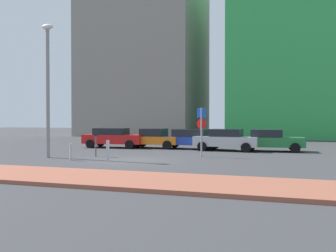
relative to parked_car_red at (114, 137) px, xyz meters
The scene contains 14 objects.
ground_plane 8.85m from the parked_car_red, 57.86° to the right, with size 120.00×120.00×0.00m, color #38383A.
sidewalk_brick 14.52m from the parked_car_red, 71.13° to the right, with size 40.00×3.33×0.14m, color #93513D.
parked_car_red is the anchor object (origin of this frame).
parked_car_orange 3.12m from the parked_car_red, 10.29° to the left, with size 3.92×2.08×1.46m.
parked_car_blue 5.92m from the parked_car_red, ahead, with size 4.68×2.08×1.43m.
parked_car_silver 8.57m from the parked_car_red, ahead, with size 4.42×2.19×1.49m.
parked_car_green 11.45m from the parked_car_red, ahead, with size 4.28×2.23×1.47m.
parking_sign_post 9.15m from the parked_car_red, 30.35° to the right, with size 0.59×0.19×2.83m.
parking_meter 6.65m from the parked_car_red, 72.47° to the right, with size 0.18×0.14×1.48m.
street_lamp 8.49m from the parked_car_red, 91.97° to the right, with size 0.70×0.36×7.48m.
traffic_bollard_near 8.72m from the parked_car_red, 78.46° to the right, with size 0.14×0.14×0.88m, color #B7B7BC.
traffic_bollard_mid 8.99m from the parked_car_red, 65.55° to the right, with size 0.17×0.17×1.08m, color #B7B7BC.
building_colorful_midrise 28.04m from the parked_car_red, 54.91° to the left, with size 17.81×12.66×23.22m, color green.
building_under_construction 24.27m from the parked_car_red, 105.13° to the left, with size 14.64×13.22×21.45m, color gray.
Camera 1 is at (7.96, -18.04, 2.19)m, focal length 39.88 mm.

